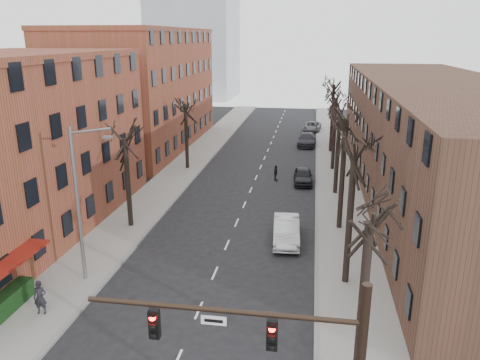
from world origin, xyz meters
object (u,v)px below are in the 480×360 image
at_px(parked_car_near, 303,176).
at_px(pedestrian_a, 40,298).
at_px(parked_car_mid, 307,139).
at_px(silver_sedan, 286,230).

bearing_deg(parked_car_near, pedestrian_a, -119.95).
relative_size(parked_car_near, parked_car_mid, 0.80).
height_order(silver_sedan, pedestrian_a, pedestrian_a).
xyz_separation_m(silver_sedan, pedestrian_a, (-11.59, -10.92, 0.22)).
xyz_separation_m(parked_car_near, pedestrian_a, (-12.35, -24.57, 0.30)).
bearing_deg(silver_sedan, parked_car_mid, 84.52).
distance_m(parked_car_near, pedestrian_a, 27.50).
height_order(parked_car_near, pedestrian_a, pedestrian_a).
bearing_deg(parked_car_mid, pedestrian_a, -104.54).
distance_m(silver_sedan, parked_car_near, 13.67).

